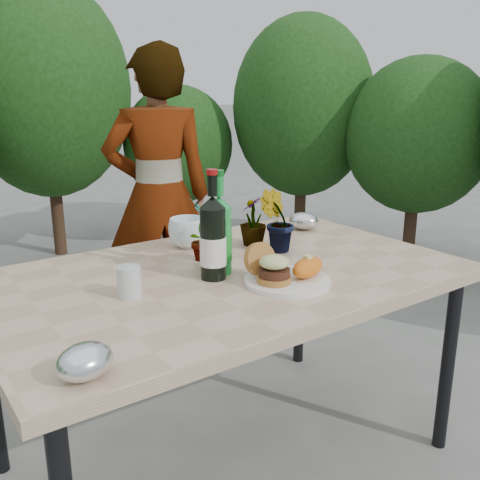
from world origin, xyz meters
TOP-DOWN VIEW (x-y plane):
  - ground at (0.00, 0.00)m, footprint 80.00×80.00m
  - patio_table at (0.00, 0.00)m, footprint 1.60×1.00m
  - shrub_hedge at (0.27, 1.53)m, footprint 6.95×5.15m
  - dinner_plate at (0.09, -0.21)m, footprint 0.28×0.28m
  - burger_stack at (0.04, -0.19)m, footprint 0.11×0.16m
  - sweet_potato at (0.16, -0.23)m, footprint 0.17×0.12m
  - grilled_veg at (0.11, -0.12)m, footprint 0.08×0.05m
  - wine_bottle at (-0.07, -0.03)m, footprint 0.09×0.09m
  - sparkling_water at (-0.03, 0.00)m, footprint 0.08×0.08m
  - plastic_cup at (-0.37, -0.03)m, footprint 0.07×0.07m
  - seedling_left at (-0.01, 0.15)m, footprint 0.13×0.15m
  - seedling_mid at (0.29, 0.09)m, footprint 0.17×0.16m
  - seedling_right at (0.27, 0.21)m, footprint 0.16×0.16m
  - blue_bowl at (0.04, 0.33)m, footprint 0.16×0.16m
  - foil_packet_left at (-0.64, -0.41)m, footprint 0.16×0.14m
  - foil_packet_right at (0.60, 0.28)m, footprint 0.17×0.17m
  - person at (0.32, 1.13)m, footprint 0.67×0.56m

SIDE VIEW (x-z plane):
  - ground at x=0.00m, z-range 0.00..0.00m
  - patio_table at x=0.00m, z-range 0.32..1.07m
  - dinner_plate at x=0.09m, z-range 0.75..0.76m
  - grilled_veg at x=0.11m, z-range 0.76..0.79m
  - foil_packet_left at x=-0.64m, z-range 0.75..0.83m
  - foil_packet_right at x=0.60m, z-range 0.75..0.83m
  - person at x=0.32m, z-range 0.00..1.58m
  - sweet_potato at x=0.16m, z-range 0.77..0.83m
  - plastic_cup at x=-0.37m, z-range 0.75..0.84m
  - blue_bowl at x=0.04m, z-range 0.75..0.87m
  - burger_stack at x=0.04m, z-range 0.75..0.87m
  - seedling_right at x=0.27m, z-range 0.75..0.95m
  - seedling_left at x=-0.01m, z-range 0.75..0.98m
  - seedling_mid at x=0.29m, z-range 0.75..0.99m
  - sparkling_water at x=-0.03m, z-range 0.70..1.05m
  - wine_bottle at x=-0.07m, z-range 0.70..1.06m
  - shrub_hedge at x=0.27m, z-range 0.03..2.24m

